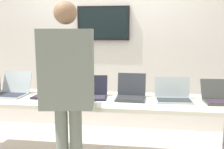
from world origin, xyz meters
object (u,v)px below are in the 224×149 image
Objects in this scene: laptop_station_2 at (90,93)px; laptop_station_0 at (12,90)px; person at (67,83)px; workbench at (89,102)px; laptop_station_3 at (131,93)px; laptop_station_1 at (50,91)px; laptop_station_5 at (221,97)px; laptop_station_4 at (173,95)px.

laptop_station_0 is at bearing 179.77° from laptop_station_2.
laptop_station_0 is 0.22× the size of person.
laptop_station_3 reaches higher than workbench.
laptop_station_0 is 0.46m from laptop_station_1.
laptop_station_2 reaches higher than laptop_station_5.
laptop_station_4 is at bearing 34.37° from person.
laptop_station_2 is at bearing 85.89° from person.
laptop_station_1 is at bearing 122.14° from person.
person reaches higher than laptop_station_2.
workbench is 8.36× the size of laptop_station_4.
laptop_station_0 is at bearing 142.84° from person.
laptop_station_3 is 0.94m from laptop_station_5.
laptop_station_1 is 1.05× the size of laptop_station_3.
laptop_station_3 is 0.45m from laptop_station_4.
laptop_station_4 is at bearing -3.27° from laptop_station_3.
laptop_station_5 is at bearing -0.04° from laptop_station_0.
laptop_station_2 is 0.23× the size of person.
workbench is at bearing 86.26° from person.
laptop_station_0 is 0.96× the size of laptop_station_4.
laptop_station_0 is 0.98× the size of laptop_station_5.
laptop_station_2 is at bearing -177.83° from laptop_station_3.
laptop_station_3 is 0.88m from person.
laptop_station_4 is (1.37, -0.01, -0.00)m from laptop_station_1.
laptop_station_2 is at bearing -0.23° from laptop_station_0.
laptop_station_2 is at bearing -179.91° from laptop_station_5.
laptop_station_2 is at bearing 179.45° from laptop_station_4.
laptop_station_3 is at bearing 1.07° from laptop_station_1.
laptop_station_2 is 1.23× the size of laptop_station_3.
workbench is 1.41m from laptop_station_5.
workbench is 8.70× the size of laptop_station_0.
laptop_station_5 reaches higher than workbench.
laptop_station_5 is (1.40, 0.04, 0.10)m from workbench.
laptop_station_0 is 1.83m from laptop_station_4.
person reaches higher than workbench.
workbench is 1.91× the size of person.
person reaches higher than laptop_station_3.
laptop_station_5 is (0.94, -0.01, -0.01)m from laptop_station_3.
laptop_station_5 is at bearing -0.91° from laptop_station_3.
laptop_station_0 is 1.12× the size of laptop_station_1.
person is at bearing -37.16° from laptop_station_0.
laptop_station_1 is 0.46m from laptop_station_2.
laptop_station_1 is 0.20× the size of person.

